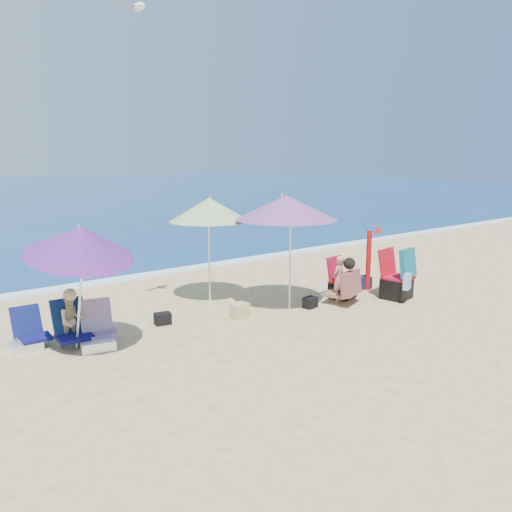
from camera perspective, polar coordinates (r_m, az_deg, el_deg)
ground at (r=8.85m, az=5.62°, el=-7.74°), size 120.00×120.00×0.00m
foam at (r=12.85m, az=-10.44°, el=-1.87°), size 120.00×0.50×0.04m
umbrella_turquoise at (r=9.37m, az=3.48°, el=5.54°), size 2.48×2.48×2.22m
umbrella_striped at (r=9.89m, az=-5.35°, el=5.30°), size 1.96×1.96×2.13m
umbrella_blue at (r=7.41m, az=-19.37°, el=1.55°), size 1.75×1.80×2.07m
furled_umbrella at (r=11.14m, az=12.93°, el=0.19°), size 0.19×0.39×1.46m
chair_navy at (r=8.45m, az=-24.62°, el=-8.48°), size 0.61×0.56×0.61m
chair_rainbow at (r=8.15m, az=-17.61°, el=-8.55°), size 0.69×0.78×0.68m
camp_chair_left at (r=10.53m, az=9.75°, el=-3.37°), size 0.56×0.58×0.85m
camp_chair_right at (r=10.68m, az=15.89°, el=-2.69°), size 0.72×0.86×1.07m
person_center at (r=10.04m, az=9.94°, el=-2.82°), size 0.73×0.79×0.97m
person_left at (r=8.19m, az=-20.31°, el=-6.88°), size 0.54×0.66×0.92m
bag_black_a at (r=8.92m, az=-10.61°, el=-7.04°), size 0.32×0.26×0.20m
bag_tan at (r=9.10m, az=-1.88°, el=-6.27°), size 0.34×0.26×0.27m
bag_navy_b at (r=11.39m, az=12.01°, el=-2.98°), size 0.42×0.35×0.27m
bag_black_b at (r=9.77m, az=6.21°, el=-5.29°), size 0.30×0.23×0.21m
orange_item at (r=10.92m, az=15.82°, el=-4.40°), size 0.27×0.17×0.03m
seagull at (r=8.77m, az=-13.31°, el=25.97°), size 0.62×0.33×0.12m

